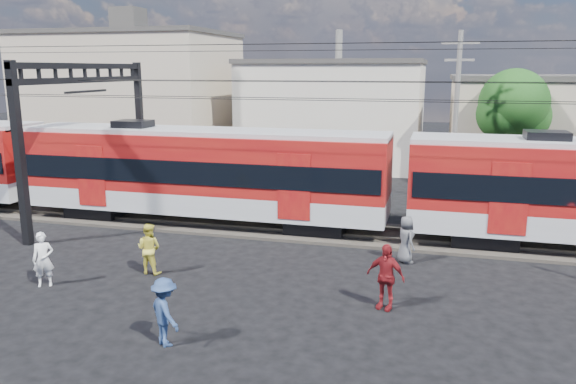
{
  "coord_description": "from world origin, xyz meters",
  "views": [
    {
      "loc": [
        5.15,
        -14.09,
        6.7
      ],
      "look_at": [
        0.07,
        5.0,
        2.34
      ],
      "focal_mm": 35.0,
      "sensor_mm": 36.0,
      "label": 1
    }
  ],
  "objects": [
    {
      "name": "rail_far",
      "position": [
        0.0,
        8.75,
        0.18
      ],
      "size": [
        70.0,
        0.12,
        0.12
      ],
      "primitive_type": "cube",
      "color": "#59544C",
      "rests_on": "track_bed"
    },
    {
      "name": "pedestrian_c",
      "position": [
        -1.05,
        -2.52,
        0.87
      ],
      "size": [
        1.28,
        1.19,
        1.74
      ],
      "primitive_type": "imported",
      "rotation": [
        0.0,
        0.0,
        2.49
      ],
      "color": "navy",
      "rests_on": "ground"
    },
    {
      "name": "pedestrian_e",
      "position": [
        4.31,
        5.15,
        0.84
      ],
      "size": [
        0.91,
        0.98,
        1.68
      ],
      "primitive_type": "imported",
      "rotation": [
        0.0,
        0.0,
        2.17
      ],
      "color": "#4B4B50",
      "rests_on": "ground"
    },
    {
      "name": "pedestrian_a",
      "position": [
        -6.53,
        0.03,
        0.87
      ],
      "size": [
        0.76,
        0.68,
        1.74
      ],
      "primitive_type": "imported",
      "rotation": [
        0.0,
        0.0,
        0.53
      ],
      "color": "white",
      "rests_on": "ground"
    },
    {
      "name": "tree_near",
      "position": [
        9.19,
        18.09,
        4.66
      ],
      "size": [
        3.82,
        3.64,
        6.72
      ],
      "color": "#382619",
      "rests_on": "ground"
    },
    {
      "name": "catenary",
      "position": [
        -8.65,
        8.0,
        5.14
      ],
      "size": [
        70.0,
        9.3,
        7.52
      ],
      "color": "black",
      "rests_on": "ground"
    },
    {
      "name": "pedestrian_d",
      "position": [
        3.97,
        1.06,
        0.96
      ],
      "size": [
        1.21,
        0.78,
        1.92
      ],
      "primitive_type": "imported",
      "rotation": [
        0.0,
        0.0,
        -0.3
      ],
      "color": "maroon",
      "rests_on": "ground"
    },
    {
      "name": "building_midwest",
      "position": [
        -2.0,
        27.0,
        3.66
      ],
      "size": [
        12.24,
        12.24,
        7.3
      ],
      "color": "beige",
      "rests_on": "ground"
    },
    {
      "name": "building_west",
      "position": [
        -17.0,
        24.0,
        4.66
      ],
      "size": [
        14.28,
        10.2,
        9.3
      ],
      "color": "#BAA48E",
      "rests_on": "ground"
    },
    {
      "name": "track_bed",
      "position": [
        0.0,
        8.0,
        0.06
      ],
      "size": [
        70.0,
        3.4,
        0.12
      ],
      "primitive_type": "cube",
      "color": "#2D2823",
      "rests_on": "ground"
    },
    {
      "name": "utility_pole_mid",
      "position": [
        6.0,
        15.0,
        4.53
      ],
      "size": [
        1.8,
        0.24,
        8.5
      ],
      "color": "slate",
      "rests_on": "ground"
    },
    {
      "name": "pedestrian_b",
      "position": [
        -3.88,
        1.88,
        0.86
      ],
      "size": [
        0.86,
        0.68,
        1.72
      ],
      "primitive_type": "imported",
      "rotation": [
        0.0,
        0.0,
        3.1
      ],
      "color": "#DED245",
      "rests_on": "ground"
    },
    {
      "name": "rail_near",
      "position": [
        0.0,
        7.25,
        0.18
      ],
      "size": [
        70.0,
        0.12,
        0.12
      ],
      "primitive_type": "cube",
      "color": "#59544C",
      "rests_on": "track_bed"
    },
    {
      "name": "commuter_train",
      "position": [
        -4.37,
        8.0,
        2.4
      ],
      "size": [
        50.3,
        3.08,
        4.17
      ],
      "color": "black",
      "rests_on": "ground"
    },
    {
      "name": "ground",
      "position": [
        0.0,
        0.0,
        0.0
      ],
      "size": [
        120.0,
        120.0,
        0.0
      ],
      "primitive_type": "plane",
      "color": "black",
      "rests_on": "ground"
    }
  ]
}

